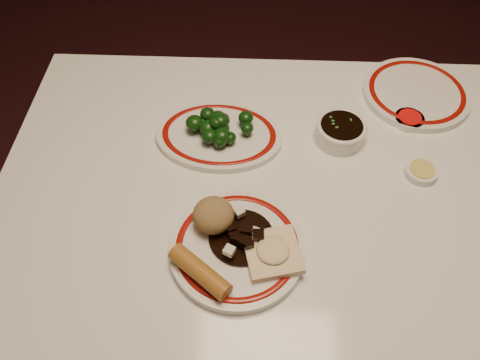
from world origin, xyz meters
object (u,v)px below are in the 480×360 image
spring_roll (200,272)px  main_plate (237,248)px  broccoli_pile (218,125)px  soy_bowl (340,132)px  rice_mound (213,215)px  fried_wonton (273,252)px  broccoli_plate (219,135)px  stirfry_heap (243,235)px  dining_table (296,236)px

spring_roll → main_plate: bearing=-5.3°
main_plate → broccoli_pile: size_ratio=1.73×
soy_bowl → rice_mound: bearing=-136.6°
rice_mound → soy_bowl: 0.34m
fried_wonton → broccoli_plate: 0.31m
stirfry_heap → soy_bowl: stirfry_heap is taller
dining_table → soy_bowl: bearing=64.8°
soy_bowl → main_plate: bearing=-126.3°
main_plate → soy_bowl: (0.20, 0.28, 0.01)m
rice_mound → soy_bowl: (0.25, 0.23, -0.02)m
spring_roll → broccoli_plate: bearing=37.3°
spring_roll → fried_wonton: (0.12, 0.04, -0.01)m
broccoli_plate → main_plate: bearing=-79.3°
dining_table → spring_roll: size_ratio=10.12×
fried_wonton → soy_bowl: bearing=64.2°
rice_mound → soy_bowl: size_ratio=0.72×
fried_wonton → broccoli_pile: (-0.11, 0.29, 0.01)m
stirfry_heap → main_plate: bearing=-122.8°
broccoli_plate → soy_bowl: (0.25, 0.01, 0.01)m
main_plate → rice_mound: bearing=134.9°
fried_wonton → broccoli_pile: size_ratio=0.79×
broccoli_pile → dining_table: bearing=-47.2°
rice_mound → broccoli_plate: bearing=91.8°
broccoli_plate → soy_bowl: bearing=2.0°
fried_wonton → soy_bowl: size_ratio=1.08×
dining_table → rice_mound: (-0.16, -0.05, 0.14)m
dining_table → broccoli_pile: bearing=132.8°
dining_table → main_plate: bearing=-142.1°
dining_table → soy_bowl: size_ratio=11.68×
main_plate → fried_wonton: 0.07m
fried_wonton → dining_table: bearing=63.1°
rice_mound → spring_roll: rice_mound is taller
main_plate → fried_wonton: bearing=-14.9°
main_plate → soy_bowl: 0.35m
main_plate → stirfry_heap: bearing=57.2°
spring_roll → stirfry_heap: (0.07, 0.08, -0.01)m
main_plate → broccoli_pile: bearing=100.8°
dining_table → stirfry_heap: size_ratio=10.28×
main_plate → fried_wonton: (0.06, -0.02, 0.02)m
dining_table → soy_bowl: (0.09, 0.19, 0.11)m
rice_mound → fried_wonton: rice_mound is taller
main_plate → broccoli_plate: (-0.05, 0.27, -0.00)m
soy_bowl → dining_table: bearing=-115.2°
broccoli_plate → broccoli_pile: broccoli_pile is taller
main_plate → broccoli_plate: main_plate is taller
stirfry_heap → broccoli_pile: bearing=103.5°
spring_roll → stirfry_heap: size_ratio=1.02×
main_plate → stirfry_heap: (0.01, 0.02, 0.02)m
dining_table → main_plate: size_ratio=4.91×
main_plate → spring_roll: 0.09m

